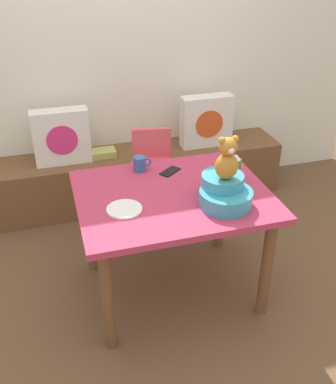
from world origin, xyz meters
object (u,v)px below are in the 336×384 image
at_px(pillow_floral_right, 206,121).
at_px(teddy_bear, 227,159).
at_px(pillow_floral_left, 61,137).
at_px(cell_phone, 170,171).
at_px(book_stack, 103,153).
at_px(coffee_mug, 140,164).
at_px(highchair, 153,168).
at_px(infant_seat_teal, 225,192).
at_px(ketchup_bottle, 235,169).
at_px(dinner_plate_near, 124,209).
at_px(dining_table, 173,209).

bearing_deg(pillow_floral_right, teddy_bear, -106.60).
relative_size(pillow_floral_left, cell_phone, 3.06).
distance_m(book_stack, teddy_bear, 1.57).
bearing_deg(pillow_floral_left, book_stack, 3.72).
relative_size(teddy_bear, coffee_mug, 2.08).
bearing_deg(highchair, coffee_mug, -114.37).
bearing_deg(infant_seat_teal, ketchup_bottle, 54.31).
distance_m(pillow_floral_left, teddy_bear, 1.63).
xyz_separation_m(pillow_floral_left, teddy_bear, (0.81, -1.37, 0.34)).
height_order(teddy_bear, coffee_mug, teddy_bear).
bearing_deg(highchair, infant_seat_teal, -79.74).
xyz_separation_m(ketchup_bottle, dinner_plate_near, (-0.72, -0.14, -0.08)).
xyz_separation_m(dining_table, highchair, (0.07, 0.76, -0.11)).
bearing_deg(highchair, dining_table, -95.54).
height_order(book_stack, ketchup_bottle, ketchup_bottle).
xyz_separation_m(pillow_floral_right, infant_seat_teal, (-0.41, -1.37, 0.13)).
height_order(pillow_floral_right, infant_seat_teal, same).
bearing_deg(ketchup_bottle, coffee_mug, 150.04).
bearing_deg(book_stack, dinner_plate_near, -93.14).
height_order(dining_table, coffee_mug, coffee_mug).
height_order(pillow_floral_left, coffee_mug, pillow_floral_left).
relative_size(dining_table, ketchup_bottle, 6.12).
relative_size(pillow_floral_left, infant_seat_teal, 1.33).
relative_size(pillow_floral_right, coffee_mug, 3.67).
distance_m(infant_seat_teal, cell_phone, 0.49).
bearing_deg(pillow_floral_left, teddy_bear, -59.45).
relative_size(highchair, teddy_bear, 3.16).
bearing_deg(pillow_floral_left, cell_phone, -55.95).
bearing_deg(book_stack, cell_phone, -72.32).
height_order(infant_seat_teal, coffee_mug, infant_seat_teal).
relative_size(dinner_plate_near, cell_phone, 1.39).
distance_m(pillow_floral_left, dining_table, 1.31).
bearing_deg(cell_phone, coffee_mug, 29.35).
bearing_deg(pillow_floral_left, infant_seat_teal, -59.45).
xyz_separation_m(book_stack, ketchup_bottle, (0.65, -1.17, 0.34)).
bearing_deg(coffee_mug, highchair, 65.63).
distance_m(dining_table, coffee_mug, 0.39).
relative_size(pillow_floral_right, dinner_plate_near, 2.20).
distance_m(pillow_floral_right, coffee_mug, 1.15).
height_order(ketchup_bottle, dinner_plate_near, ketchup_bottle).
xyz_separation_m(book_stack, cell_phone, (0.30, -0.94, 0.26)).
relative_size(dining_table, cell_phone, 7.86).
height_order(pillow_floral_left, dinner_plate_near, pillow_floral_left).
xyz_separation_m(pillow_floral_left, infant_seat_teal, (0.81, -1.37, 0.13)).
xyz_separation_m(pillow_floral_left, book_stack, (0.32, 0.02, -0.19)).
relative_size(infant_seat_teal, teddy_bear, 1.32).
bearing_deg(book_stack, pillow_floral_left, -176.28).
distance_m(teddy_bear, ketchup_bottle, 0.33).
bearing_deg(pillow_floral_right, book_stack, 178.66).
distance_m(teddy_bear, coffee_mug, 0.68).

